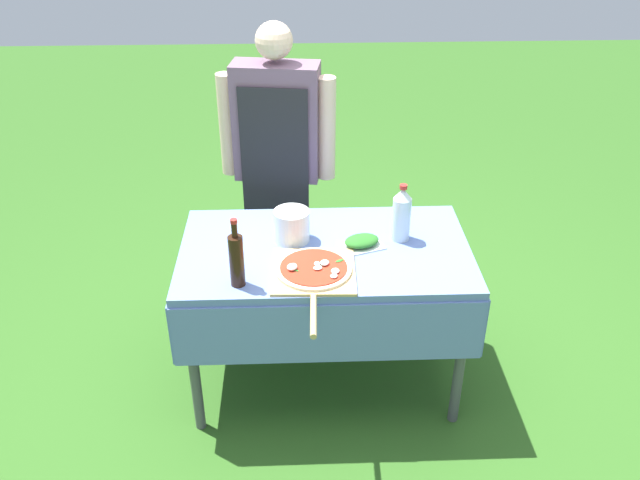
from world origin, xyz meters
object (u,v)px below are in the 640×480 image
object	(u,v)px
herb_container	(362,242)
person_cook	(278,150)
oil_bottle	(237,259)
water_bottle	(402,214)
prep_table	(325,266)
mixing_tub	(292,226)
pizza_on_peel	(314,272)

from	to	relation	value
herb_container	person_cook	bearing A→B (deg)	119.61
oil_bottle	water_bottle	world-z (taller)	oil_bottle
prep_table	herb_container	distance (m)	0.19
herb_container	mixing_tub	size ratio (longest dim) A/B	1.35
herb_container	mixing_tub	xyz separation A→B (m)	(-0.30, 0.07, 0.05)
water_bottle	person_cook	bearing A→B (deg)	132.68
prep_table	oil_bottle	bearing A→B (deg)	-143.95
herb_container	mixing_tub	bearing A→B (deg)	167.35
water_bottle	herb_container	xyz separation A→B (m)	(-0.17, -0.06, -0.10)
oil_bottle	herb_container	size ratio (longest dim) A/B	1.39
pizza_on_peel	water_bottle	xyz separation A→B (m)	(0.38, 0.27, 0.11)
person_cook	pizza_on_peel	bearing A→B (deg)	108.65
person_cook	water_bottle	bearing A→B (deg)	141.19
person_cook	oil_bottle	distance (m)	0.92
oil_bottle	mixing_tub	distance (m)	0.39
person_cook	mixing_tub	distance (m)	0.58
person_cook	oil_bottle	size ratio (longest dim) A/B	5.23
mixing_tub	water_bottle	bearing A→B (deg)	-1.07
mixing_tub	pizza_on_peel	bearing A→B (deg)	-72.78
person_cook	prep_table	bearing A→B (deg)	116.20
person_cook	water_bottle	distance (m)	0.79
mixing_tub	herb_container	bearing A→B (deg)	-12.65
oil_bottle	mixing_tub	bearing A→B (deg)	57.48
prep_table	herb_container	bearing A→B (deg)	3.24
pizza_on_peel	oil_bottle	xyz separation A→B (m)	(-0.30, -0.06, 0.10)
person_cook	mixing_tub	xyz separation A→B (m)	(0.07, -0.57, -0.10)
mixing_tub	prep_table	bearing A→B (deg)	-28.27
pizza_on_peel	herb_container	distance (m)	0.30
prep_table	person_cook	distance (m)	0.73
person_cook	water_bottle	xyz separation A→B (m)	(0.53, -0.58, -0.05)
prep_table	water_bottle	bearing A→B (deg)	11.44
person_cook	herb_container	xyz separation A→B (m)	(0.36, -0.64, -0.15)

